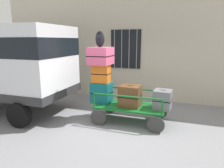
% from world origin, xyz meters
% --- Properties ---
extents(ground_plane, '(40.00, 40.00, 0.00)m').
position_xyz_m(ground_plane, '(0.00, 0.00, 0.00)').
color(ground_plane, gray).
extents(building_wall, '(12.00, 0.38, 5.00)m').
position_xyz_m(building_wall, '(-0.00, 2.74, 2.50)').
color(building_wall, '#BCB29E').
rests_on(building_wall, ground).
extents(van, '(4.40, 2.20, 2.77)m').
position_xyz_m(van, '(-3.92, -0.03, 1.70)').
color(van, silver).
rests_on(van, ground).
extents(luggage_cart, '(2.05, 1.07, 0.50)m').
position_xyz_m(luggage_cart, '(0.27, 0.25, 0.39)').
color(luggage_cart, '#146023').
rests_on(luggage_cart, ground).
extents(cart_railing, '(1.92, 0.93, 0.41)m').
position_xyz_m(cart_railing, '(0.27, 0.25, 0.83)').
color(cart_railing, '#146023').
rests_on(cart_railing, luggage_cart).
extents(suitcase_left_bottom, '(0.61, 0.49, 0.62)m').
position_xyz_m(suitcase_left_bottom, '(-0.63, 0.29, 0.80)').
color(suitcase_left_bottom, '#0F5960').
rests_on(suitcase_left_bottom, luggage_cart).
extents(suitcase_left_middle, '(0.51, 0.34, 0.54)m').
position_xyz_m(suitcase_left_middle, '(-0.63, 0.27, 1.38)').
color(suitcase_left_middle, orange).
rests_on(suitcase_left_middle, suitcase_left_bottom).
extents(suitcase_left_top, '(0.63, 0.69, 0.50)m').
position_xyz_m(suitcase_left_top, '(-0.63, 0.25, 1.91)').
color(suitcase_left_top, '#CC4C72').
rests_on(suitcase_left_top, suitcase_left_middle).
extents(suitcase_midleft_bottom, '(0.62, 0.55, 0.61)m').
position_xyz_m(suitcase_midleft_bottom, '(0.27, 0.22, 0.80)').
color(suitcase_midleft_bottom, brown).
rests_on(suitcase_midleft_bottom, luggage_cart).
extents(suitcase_center_bottom, '(0.52, 0.52, 0.53)m').
position_xyz_m(suitcase_center_bottom, '(1.17, 0.28, 0.76)').
color(suitcase_center_bottom, slate).
rests_on(suitcase_center_bottom, luggage_cart).
extents(backpack, '(0.27, 0.22, 0.44)m').
position_xyz_m(backpack, '(-0.64, 0.23, 2.38)').
color(backpack, black).
rests_on(backpack, suitcase_left_top).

